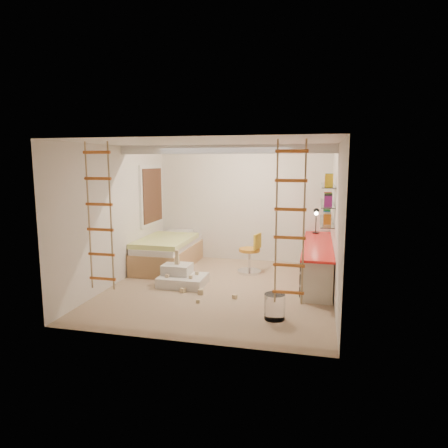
% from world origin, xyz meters
% --- Properties ---
extents(floor, '(4.50, 4.50, 0.00)m').
position_xyz_m(floor, '(0.00, 0.00, 0.00)').
color(floor, '#A18168').
rests_on(floor, ground).
extents(ceiling_beam, '(4.00, 0.18, 0.16)m').
position_xyz_m(ceiling_beam, '(0.00, 0.30, 2.52)').
color(ceiling_beam, white).
rests_on(ceiling_beam, ceiling).
extents(window_frame, '(0.06, 1.15, 1.35)m').
position_xyz_m(window_frame, '(-1.97, 1.50, 1.55)').
color(window_frame, white).
rests_on(window_frame, wall_left).
extents(window_blind, '(0.02, 1.00, 1.20)m').
position_xyz_m(window_blind, '(-1.93, 1.50, 1.55)').
color(window_blind, '#4C2D1E').
rests_on(window_blind, window_frame).
extents(rope_ladder_left, '(0.41, 0.04, 2.13)m').
position_xyz_m(rope_ladder_left, '(-1.35, -1.75, 1.52)').
color(rope_ladder_left, '#D06323').
rests_on(rope_ladder_left, ceiling).
extents(rope_ladder_right, '(0.41, 0.04, 2.13)m').
position_xyz_m(rope_ladder_right, '(1.35, -1.75, 1.52)').
color(rope_ladder_right, orange).
rests_on(rope_ladder_right, ceiling).
extents(waste_bin, '(0.31, 0.31, 0.38)m').
position_xyz_m(waste_bin, '(1.12, -1.23, 0.19)').
color(waste_bin, white).
rests_on(waste_bin, floor).
extents(desk, '(0.56, 2.80, 0.75)m').
position_xyz_m(desk, '(1.72, 0.86, 0.40)').
color(desk, red).
rests_on(desk, floor).
extents(shelves, '(0.25, 1.80, 0.71)m').
position_xyz_m(shelves, '(1.87, 1.13, 1.50)').
color(shelves, white).
rests_on(shelves, wall_right).
extents(bed, '(1.02, 2.00, 0.69)m').
position_xyz_m(bed, '(-1.48, 1.23, 0.33)').
color(bed, '#AD7F51').
rests_on(bed, floor).
extents(task_lamp, '(0.14, 0.36, 0.57)m').
position_xyz_m(task_lamp, '(1.67, 1.82, 1.14)').
color(task_lamp, black).
rests_on(task_lamp, desk).
extents(swivel_chair, '(0.60, 0.60, 0.84)m').
position_xyz_m(swivel_chair, '(0.37, 1.14, 0.31)').
color(swivel_chair, orange).
rests_on(swivel_chair, floor).
extents(play_platform, '(0.85, 0.66, 0.38)m').
position_xyz_m(play_platform, '(-0.76, 0.03, 0.15)').
color(play_platform, silver).
rests_on(play_platform, floor).
extents(toy_blocks, '(1.40, 1.03, 0.65)m').
position_xyz_m(toy_blocks, '(-0.53, -0.19, 0.25)').
color(toy_blocks, '#CCB284').
rests_on(toy_blocks, floor).
extents(books, '(0.14, 0.70, 0.92)m').
position_xyz_m(books, '(1.87, 1.13, 1.60)').
color(books, orange).
rests_on(books, shelves).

